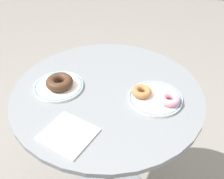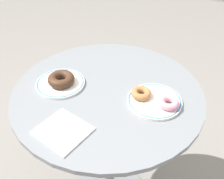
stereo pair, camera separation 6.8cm
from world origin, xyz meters
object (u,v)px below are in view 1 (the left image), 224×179
Objects in this scene: plate_right at (155,98)px; paper_napkin at (68,134)px; plate_left at (59,86)px; donut_cinnamon at (142,91)px; donut_pink_frosted at (170,99)px; donut_chocolate at (59,82)px; cafe_table at (108,139)px.

paper_napkin is at bearing -130.29° from plate_right.
plate_left is 0.36m from plate_right.
donut_cinnamon is at bearing -178.66° from plate_right.
donut_cinnamon is (-0.10, 0.01, 0.00)m from donut_pink_frosted.
donut_chocolate is 0.68× the size of paper_napkin.
donut_pink_frosted is at bearing 42.88° from paper_napkin.
donut_pink_frosted reaches higher than plate_left.
donut_pink_frosted is 1.00× the size of donut_cinnamon.
donut_pink_frosted is 0.48× the size of paper_napkin.
plate_right is (0.18, 0.01, 0.28)m from cafe_table.
paper_napkin is (-0.16, -0.25, -0.02)m from donut_cinnamon.
plate_left is 1.83× the size of donut_chocolate.
plate_right is 2.66× the size of donut_pink_frosted.
cafe_table is at bearing -176.40° from donut_cinnamon.
cafe_table is at bearing 81.54° from paper_napkin.
cafe_table is 5.22× the size of paper_napkin.
donut_cinnamon reaches higher than plate_right.
donut_pink_frosted is at bearing -8.29° from plate_right.
plate_left is at bearing 125.59° from paper_napkin.
plate_right is at bearing 9.17° from donut_chocolate.
donut_pink_frosted and donut_cinnamon have the same top height.
donut_chocolate is 0.40m from donut_pink_frosted.
donut_chocolate is (-0.17, -0.05, 0.30)m from cafe_table.
plate_right is 2.66× the size of donut_cinnamon.
paper_napkin is (-0.04, -0.24, 0.28)m from cafe_table.
donut_pink_frosted is (0.23, 0.00, 0.30)m from cafe_table.
plate_left is 1.24× the size of paper_napkin.
plate_left is at bearing 166.07° from donut_chocolate.
paper_napkin is at bearing -98.46° from cafe_table.
plate_right is at bearing 49.71° from paper_napkin.
plate_right is 0.35m from donut_chocolate.
plate_left is 2.56× the size of donut_pink_frosted.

